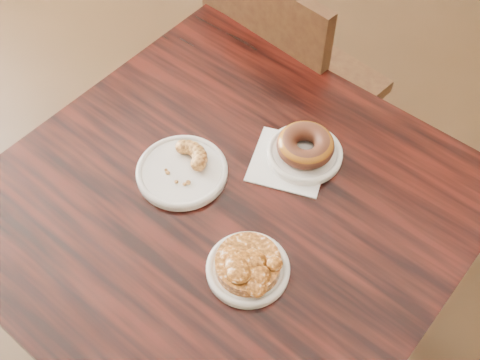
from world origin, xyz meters
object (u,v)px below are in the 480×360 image
Objects in this scene: apple_fritter at (248,262)px; glazed_donut at (305,145)px; cruller_fragment at (181,166)px; chair_far at (299,87)px; cafe_table at (228,291)px.

glazed_donut is at bearing 99.12° from apple_fritter.
cruller_fragment is (-0.18, -0.17, -0.01)m from glazed_donut.
chair_far is at bearing 95.41° from cruller_fragment.
cafe_table is 5.53× the size of apple_fritter.
cafe_table is at bearing 115.92° from chair_far.
chair_far is 0.69m from cruller_fragment.
apple_fritter is (0.28, -0.71, 0.33)m from chair_far.
cruller_fragment is at bearing 106.50° from chair_far.
glazed_donut is 0.24m from cruller_fragment.
glazed_donut reaches higher than apple_fritter.
cruller_fragment reaches higher than cafe_table.
cafe_table is 0.41m from cruller_fragment.
glazed_donut is 0.28m from apple_fritter.
apple_fritter is (0.11, -0.10, 0.41)m from cafe_table.
apple_fritter is at bearing -25.93° from cruller_fragment.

